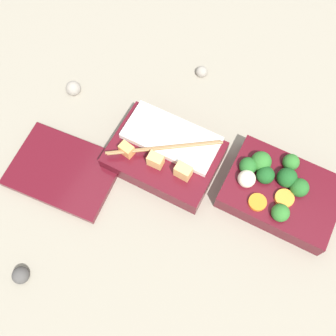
# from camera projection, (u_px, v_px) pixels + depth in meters

# --- Properties ---
(ground_plane) EXTENTS (3.00, 3.00, 0.00)m
(ground_plane) POSITION_uv_depth(u_px,v_px,m) (223.00, 188.00, 0.69)
(ground_plane) COLOR gray
(bento_tray_vegetable) EXTENTS (0.19, 0.13, 0.06)m
(bento_tray_vegetable) POSITION_uv_depth(u_px,v_px,m) (279.00, 190.00, 0.66)
(bento_tray_vegetable) COLOR #510F19
(bento_tray_vegetable) RESTS_ON ground_plane
(bento_tray_rice) EXTENTS (0.19, 0.13, 0.06)m
(bento_tray_rice) POSITION_uv_depth(u_px,v_px,m) (165.00, 154.00, 0.69)
(bento_tray_rice) COLOR #510F19
(bento_tray_rice) RESTS_ON ground_plane
(bento_lid) EXTENTS (0.19, 0.15, 0.01)m
(bento_lid) POSITION_uv_depth(u_px,v_px,m) (64.00, 171.00, 0.69)
(bento_lid) COLOR #510F19
(bento_lid) RESTS_ON ground_plane
(pebble_0) EXTENTS (0.03, 0.03, 0.03)m
(pebble_0) POSITION_uv_depth(u_px,v_px,m) (73.00, 88.00, 0.76)
(pebble_0) COLOR gray
(pebble_0) RESTS_ON ground_plane
(pebble_1) EXTENTS (0.03, 0.03, 0.03)m
(pebble_1) POSITION_uv_depth(u_px,v_px,m) (21.00, 275.00, 0.62)
(pebble_1) COLOR #474442
(pebble_1) RESTS_ON ground_plane
(pebble_3) EXTENTS (0.02, 0.02, 0.02)m
(pebble_3) POSITION_uv_depth(u_px,v_px,m) (202.00, 72.00, 0.78)
(pebble_3) COLOR gray
(pebble_3) RESTS_ON ground_plane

